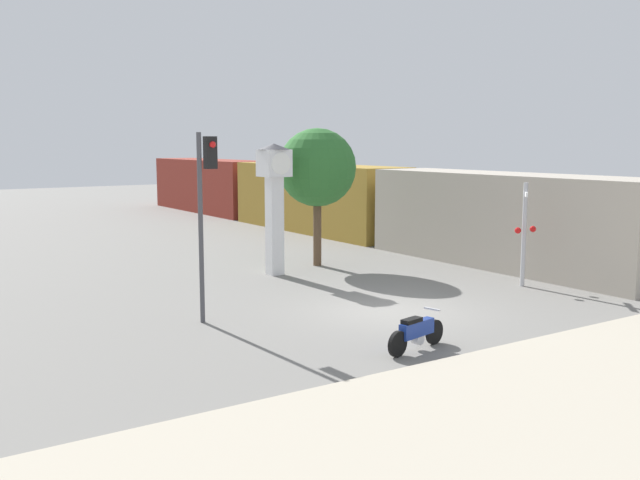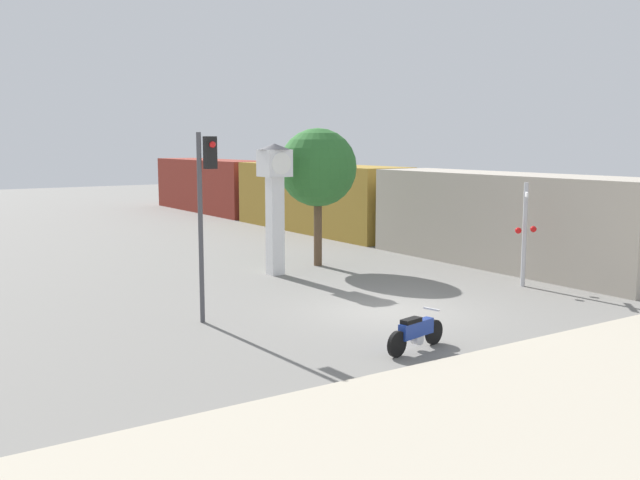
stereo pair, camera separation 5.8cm
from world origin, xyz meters
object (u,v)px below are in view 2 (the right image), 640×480
at_px(railroad_crossing_signal, 525,230).
at_px(freight_train, 317,198).
at_px(traffic_light, 205,194).
at_px(street_tree, 318,168).
at_px(motorcycle, 416,332).
at_px(clock_tower, 275,188).

bearing_deg(railroad_crossing_signal, freight_train, 81.13).
height_order(freight_train, railroad_crossing_signal, freight_train).
bearing_deg(traffic_light, street_tree, 38.15).
bearing_deg(motorcycle, railroad_crossing_signal, 12.30).
bearing_deg(freight_train, street_tree, -123.13).
bearing_deg(railroad_crossing_signal, clock_tower, 132.28).
bearing_deg(motorcycle, traffic_light, 106.71).
xyz_separation_m(motorcycle, railroad_crossing_signal, (7.50, 3.49, 1.40)).
height_order(traffic_light, railroad_crossing_signal, traffic_light).
bearing_deg(clock_tower, motorcycle, -101.61).
bearing_deg(freight_train, motorcycle, -117.49).
relative_size(clock_tower, traffic_light, 0.94).
height_order(motorcycle, freight_train, freight_train).
height_order(freight_train, traffic_light, traffic_light).
relative_size(motorcycle, traffic_light, 0.40).
distance_m(freight_train, street_tree, 10.69).
relative_size(railroad_crossing_signal, street_tree, 0.65).
xyz_separation_m(motorcycle, traffic_light, (-2.73, 4.85, 2.85)).
relative_size(traffic_light, street_tree, 0.95).
relative_size(motorcycle, railroad_crossing_signal, 0.58).
xyz_separation_m(freight_train, traffic_light, (-12.67, -14.24, 1.55)).
xyz_separation_m(clock_tower, railroad_crossing_signal, (5.53, -6.08, -1.17)).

